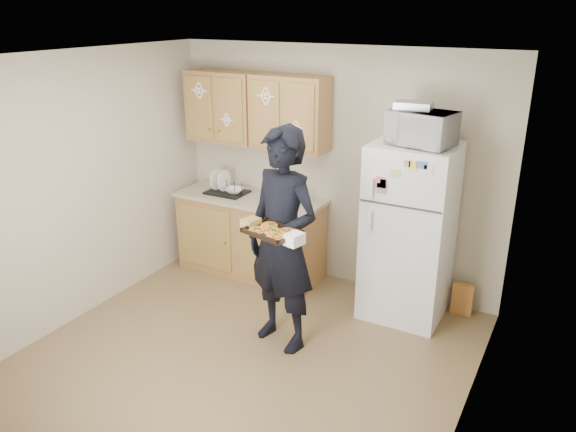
{
  "coord_description": "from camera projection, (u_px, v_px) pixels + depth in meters",
  "views": [
    {
      "loc": [
        2.3,
        -3.4,
        2.85
      ],
      "look_at": [
        0.19,
        0.45,
        1.2
      ],
      "focal_mm": 35.0,
      "sensor_mm": 36.0,
      "label": 1
    }
  ],
  "objects": [
    {
      "name": "wall_left",
      "position": [
        77.0,
        190.0,
        5.2
      ],
      "size": [
        0.04,
        3.6,
        2.5
      ],
      "primitive_type": "cube",
      "color": "#BDB399",
      "rests_on": "floor"
    },
    {
      "name": "pizza_back_left",
      "position": [
        269.0,
        225.0,
        4.5
      ],
      "size": [
        0.14,
        0.14,
        0.02
      ],
      "primitive_type": "cylinder",
      "color": "orange",
      "rests_on": "baking_tray"
    },
    {
      "name": "microwave",
      "position": [
        421.0,
        128.0,
        4.86
      ],
      "size": [
        0.61,
        0.47,
        0.3
      ],
      "primitive_type": "imported",
      "rotation": [
        0.0,
        0.0,
        -0.19
      ],
      "color": "white",
      "rests_on": "refrigerator"
    },
    {
      "name": "wall_back",
      "position": [
        334.0,
        169.0,
        5.86
      ],
      "size": [
        3.6,
        0.04,
        2.5
      ],
      "primitive_type": "cube",
      "color": "#BDB399",
      "rests_on": "floor"
    },
    {
      "name": "dish_rack",
      "position": [
        227.0,
        186.0,
        6.18
      ],
      "size": [
        0.44,
        0.33,
        0.17
      ],
      "primitive_type": "cube",
      "rotation": [
        0.0,
        0.0,
        0.01
      ],
      "color": "black",
      "rests_on": "countertop"
    },
    {
      "name": "person",
      "position": [
        282.0,
        241.0,
        4.74
      ],
      "size": [
        0.81,
        0.62,
        1.96
      ],
      "primitive_type": "imported",
      "rotation": [
        0.0,
        0.0,
        -0.23
      ],
      "color": "black",
      "rests_on": "floor"
    },
    {
      "name": "floor",
      "position": [
        244.0,
        359.0,
        4.83
      ],
      "size": [
        3.6,
        3.6,
        0.0
      ],
      "primitive_type": "plane",
      "color": "brown",
      "rests_on": "ground"
    },
    {
      "name": "soap_bottle",
      "position": [
        293.0,
        199.0,
        5.72
      ],
      "size": [
        0.11,
        0.11,
        0.2
      ],
      "primitive_type": "imported",
      "rotation": [
        0.0,
        0.0,
        0.29
      ],
      "color": "white",
      "rests_on": "countertop"
    },
    {
      "name": "bowl",
      "position": [
        234.0,
        190.0,
        6.15
      ],
      "size": [
        0.25,
        0.25,
        0.05
      ],
      "primitive_type": "imported",
      "rotation": [
        0.0,
        0.0,
        0.35
      ],
      "color": "white",
      "rests_on": "dish_rack"
    },
    {
      "name": "base_cabinet",
      "position": [
        251.0,
        236.0,
        6.27
      ],
      "size": [
        1.6,
        0.6,
        0.86
      ],
      "primitive_type": "cube",
      "color": "brown",
      "rests_on": "floor"
    },
    {
      "name": "baking_tray",
      "position": [
        272.0,
        232.0,
        4.4
      ],
      "size": [
        0.47,
        0.39,
        0.04
      ],
      "primitive_type": "cube",
      "rotation": [
        0.0,
        0.0,
        -0.23
      ],
      "color": "black",
      "rests_on": "person"
    },
    {
      "name": "pizza_front_left",
      "position": [
        257.0,
        230.0,
        4.41
      ],
      "size": [
        0.14,
        0.14,
        0.02
      ],
      "primitive_type": "cylinder",
      "color": "orange",
      "rests_on": "baking_tray"
    },
    {
      "name": "pizza_center",
      "position": [
        272.0,
        230.0,
        4.4
      ],
      "size": [
        0.14,
        0.14,
        0.02
      ],
      "primitive_type": "cylinder",
      "color": "orange",
      "rests_on": "baking_tray"
    },
    {
      "name": "foil_pan",
      "position": [
        414.0,
        105.0,
        4.86
      ],
      "size": [
        0.33,
        0.25,
        0.07
      ],
      "primitive_type": "cube",
      "rotation": [
        0.0,
        0.0,
        0.09
      ],
      "color": "silver",
      "rests_on": "microwave"
    },
    {
      "name": "pizza_front_right",
      "position": [
        275.0,
        236.0,
        4.29
      ],
      "size": [
        0.14,
        0.14,
        0.02
      ],
      "primitive_type": "cylinder",
      "color": "orange",
      "rests_on": "baking_tray"
    },
    {
      "name": "cereal_box",
      "position": [
        462.0,
        299.0,
        5.48
      ],
      "size": [
        0.2,
        0.07,
        0.32
      ],
      "primitive_type": "cube",
      "color": "#EDB753",
      "rests_on": "floor"
    },
    {
      "name": "refrigerator",
      "position": [
        409.0,
        232.0,
        5.27
      ],
      "size": [
        0.75,
        0.7,
        1.7
      ],
      "primitive_type": "cube",
      "color": "white",
      "rests_on": "floor"
    },
    {
      "name": "wall_front",
      "position": [
        48.0,
        334.0,
        2.91
      ],
      "size": [
        3.6,
        0.04,
        2.5
      ],
      "primitive_type": "cube",
      "color": "#BDB399",
      "rests_on": "floor"
    },
    {
      "name": "countertop",
      "position": [
        250.0,
        198.0,
        6.11
      ],
      "size": [
        1.64,
        0.64,
        0.04
      ],
      "primitive_type": "cube",
      "color": "tan",
      "rests_on": "base_cabinet"
    },
    {
      "name": "upper_cab_right",
      "position": [
        290.0,
        113.0,
        5.7
      ],
      "size": [
        0.8,
        0.33,
        0.75
      ],
      "primitive_type": "cube",
      "color": "brown",
      "rests_on": "wall_back"
    },
    {
      "name": "ceiling",
      "position": [
        234.0,
        58.0,
        3.95
      ],
      "size": [
        3.6,
        3.6,
        0.0
      ],
      "primitive_type": "plane",
      "color": "silver",
      "rests_on": "wall_back"
    },
    {
      "name": "pizza_back_right",
      "position": [
        287.0,
        231.0,
        4.38
      ],
      "size": [
        0.14,
        0.14,
        0.02
      ],
      "primitive_type": "cylinder",
      "color": "orange",
      "rests_on": "baking_tray"
    },
    {
      "name": "wall_right",
      "position": [
        475.0,
        273.0,
        3.58
      ],
      "size": [
        0.04,
        3.6,
        2.5
      ],
      "primitive_type": "cube",
      "color": "#BDB399",
      "rests_on": "floor"
    },
    {
      "name": "upper_cab_left",
      "position": [
        223.0,
        106.0,
        6.07
      ],
      "size": [
        0.8,
        0.33,
        0.75
      ],
      "primitive_type": "cube",
      "color": "brown",
      "rests_on": "wall_back"
    }
  ]
}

